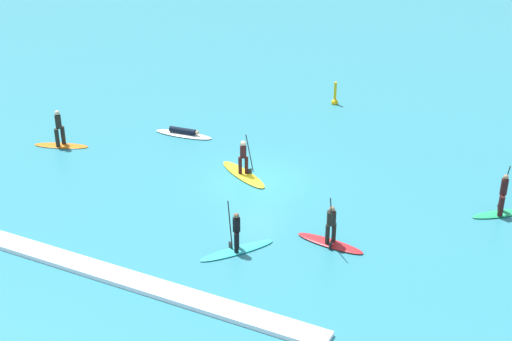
{
  "coord_description": "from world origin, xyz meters",
  "views": [
    {
      "loc": [
        13.28,
        -27.01,
        15.81
      ],
      "look_at": [
        0.0,
        0.0,
        0.5
      ],
      "focal_mm": 52.98,
      "sensor_mm": 36.0,
      "label": 1
    }
  ],
  "objects_px": {
    "surfer_on_red_board": "(331,235)",
    "surfer_on_white_board": "(184,133)",
    "surfer_on_yellow_board": "(243,169)",
    "surfer_on_green_board": "(501,204)",
    "surfer_on_orange_board": "(60,136)",
    "marker_buoy": "(335,99)",
    "surfer_on_teal_board": "(237,243)"
  },
  "relations": [
    {
      "from": "surfer_on_red_board",
      "to": "surfer_on_white_board",
      "type": "bearing_deg",
      "value": 154.0
    },
    {
      "from": "surfer_on_white_board",
      "to": "surfer_on_yellow_board",
      "type": "bearing_deg",
      "value": -34.7
    },
    {
      "from": "surfer_on_green_board",
      "to": "surfer_on_white_board",
      "type": "distance_m",
      "value": 15.94
    },
    {
      "from": "surfer_on_orange_board",
      "to": "surfer_on_green_board",
      "type": "xyz_separation_m",
      "value": [
        20.65,
        2.7,
        -0.03
      ]
    },
    {
      "from": "surfer_on_white_board",
      "to": "marker_buoy",
      "type": "xyz_separation_m",
      "value": [
        5.37,
        7.4,
        0.17
      ]
    },
    {
      "from": "marker_buoy",
      "to": "surfer_on_teal_board",
      "type": "bearing_deg",
      "value": -82.68
    },
    {
      "from": "surfer_on_white_board",
      "to": "surfer_on_red_board",
      "type": "bearing_deg",
      "value": -37.12
    },
    {
      "from": "surfer_on_orange_board",
      "to": "surfer_on_yellow_board",
      "type": "distance_m",
      "value": 9.58
    },
    {
      "from": "surfer_on_green_board",
      "to": "marker_buoy",
      "type": "distance_m",
      "value": 13.53
    },
    {
      "from": "surfer_on_orange_board",
      "to": "surfer_on_teal_board",
      "type": "distance_m",
      "value": 12.98
    },
    {
      "from": "surfer_on_white_board",
      "to": "surfer_on_green_board",
      "type": "bearing_deg",
      "value": -9.73
    },
    {
      "from": "surfer_on_green_board",
      "to": "surfer_on_teal_board",
      "type": "xyz_separation_m",
      "value": [
        -8.51,
        -7.28,
        -0.11
      ]
    },
    {
      "from": "marker_buoy",
      "to": "surfer_on_orange_board",
      "type": "bearing_deg",
      "value": -132.1
    },
    {
      "from": "surfer_on_white_board",
      "to": "surfer_on_orange_board",
      "type": "bearing_deg",
      "value": -147.18
    },
    {
      "from": "surfer_on_white_board",
      "to": "surfer_on_red_board",
      "type": "xyz_separation_m",
      "value": [
        10.42,
        -6.34,
        0.31
      ]
    },
    {
      "from": "surfer_on_green_board",
      "to": "surfer_on_white_board",
      "type": "xyz_separation_m",
      "value": [
        -15.9,
        1.09,
        -0.38
      ]
    },
    {
      "from": "surfer_on_green_board",
      "to": "marker_buoy",
      "type": "relative_size",
      "value": 1.63
    },
    {
      "from": "surfer_on_red_board",
      "to": "marker_buoy",
      "type": "xyz_separation_m",
      "value": [
        -5.05,
        13.74,
        -0.15
      ]
    },
    {
      "from": "surfer_on_orange_board",
      "to": "surfer_on_red_board",
      "type": "height_order",
      "value": "surfer_on_red_board"
    },
    {
      "from": "surfer_on_orange_board",
      "to": "surfer_on_yellow_board",
      "type": "height_order",
      "value": "surfer_on_yellow_board"
    },
    {
      "from": "surfer_on_orange_board",
      "to": "surfer_on_teal_board",
      "type": "xyz_separation_m",
      "value": [
        12.14,
        -4.58,
        -0.14
      ]
    },
    {
      "from": "marker_buoy",
      "to": "surfer_on_yellow_board",
      "type": "bearing_deg",
      "value": -93.49
    },
    {
      "from": "surfer_on_yellow_board",
      "to": "surfer_on_teal_board",
      "type": "xyz_separation_m",
      "value": [
        2.64,
        -5.75,
        0.08
      ]
    },
    {
      "from": "surfer_on_red_board",
      "to": "marker_buoy",
      "type": "height_order",
      "value": "surfer_on_red_board"
    },
    {
      "from": "surfer_on_teal_board",
      "to": "marker_buoy",
      "type": "relative_size",
      "value": 2.05
    },
    {
      "from": "surfer_on_red_board",
      "to": "surfer_on_teal_board",
      "type": "bearing_deg",
      "value": -140.83
    },
    {
      "from": "surfer_on_teal_board",
      "to": "surfer_on_red_board",
      "type": "bearing_deg",
      "value": 160.29
    },
    {
      "from": "surfer_on_orange_board",
      "to": "surfer_on_white_board",
      "type": "height_order",
      "value": "surfer_on_orange_board"
    },
    {
      "from": "marker_buoy",
      "to": "surfer_on_white_board",
      "type": "bearing_deg",
      "value": -125.94
    },
    {
      "from": "surfer_on_green_board",
      "to": "surfer_on_yellow_board",
      "type": "xyz_separation_m",
      "value": [
        -11.14,
        -1.53,
        -0.18
      ]
    },
    {
      "from": "surfer_on_yellow_board",
      "to": "surfer_on_teal_board",
      "type": "distance_m",
      "value": 6.32
    },
    {
      "from": "surfer_on_orange_board",
      "to": "surfer_on_green_board",
      "type": "relative_size",
      "value": 1.24
    }
  ]
}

